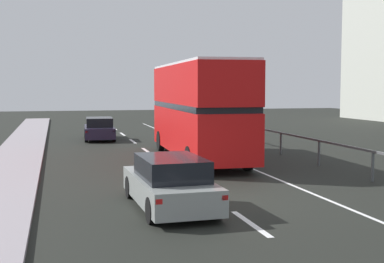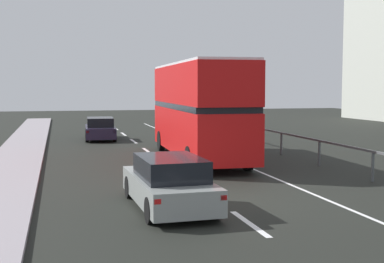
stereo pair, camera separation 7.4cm
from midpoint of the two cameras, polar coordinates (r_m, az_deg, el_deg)
ground_plane at (r=15.44m, az=2.39°, el=-7.45°), size 74.41×120.00×0.10m
lane_paint_markings at (r=23.73m, az=0.95°, el=-3.01°), size 3.22×46.00×0.01m
bridge_side_railing at (r=25.77m, az=9.50°, el=-0.49°), size 0.10×42.00×1.07m
double_decker_bus_red at (r=23.50m, az=0.63°, el=2.53°), size 2.81×10.13×4.29m
hatchback_car_near at (r=14.15m, az=-2.56°, el=-5.61°), size 1.92×4.50×1.40m
sedan_car_ahead at (r=32.95m, az=-10.04°, el=0.26°), size 1.96×4.40×1.38m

